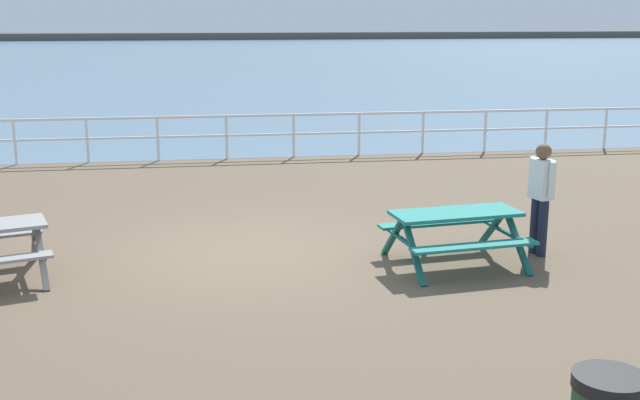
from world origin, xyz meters
TOP-DOWN VIEW (x-y plane):
  - ground_plane at (0.00, 0.00)m, footprint 30.00×24.00m
  - sea_band at (0.00, 52.75)m, footprint 142.00×90.00m
  - distant_shoreline at (0.00, 95.75)m, footprint 142.00×6.00m
  - seaward_railing at (0.00, 7.75)m, footprint 23.07×0.07m
  - picnic_table_near_left at (2.89, -1.05)m, footprint 1.97×1.73m
  - visitor at (4.26, -0.77)m, footprint 0.30×0.52m

SIDE VIEW (x-z plane):
  - ground_plane at x=0.00m, z-range -0.20..0.00m
  - sea_band at x=0.00m, z-range 0.00..0.00m
  - distant_shoreline at x=0.00m, z-range -0.90..0.90m
  - picnic_table_near_left at x=2.89m, z-range 0.19..0.98m
  - seaward_railing at x=0.00m, z-range 0.20..1.28m
  - visitor at x=4.26m, z-range 0.12..1.78m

